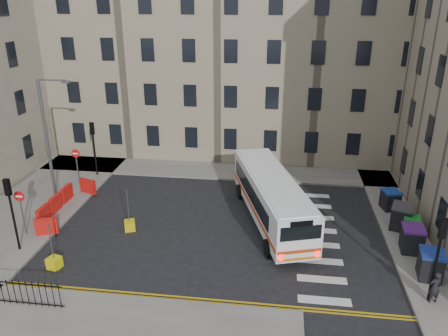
% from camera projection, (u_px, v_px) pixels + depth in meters
% --- Properties ---
extents(ground, '(120.00, 120.00, 0.00)m').
position_uv_depth(ground, '(247.00, 229.00, 25.80)').
color(ground, black).
rests_on(ground, ground).
extents(pavement_north, '(36.00, 3.20, 0.15)m').
position_uv_depth(pavement_north, '(181.00, 169.00, 34.42)').
color(pavement_north, slate).
rests_on(pavement_north, ground).
extents(pavement_east, '(2.40, 26.00, 0.15)m').
position_uv_depth(pavement_east, '(391.00, 207.00, 28.35)').
color(pavement_east, slate).
rests_on(pavement_east, ground).
extents(pavement_west, '(6.00, 22.00, 0.15)m').
position_uv_depth(pavement_west, '(35.00, 206.00, 28.41)').
color(pavement_west, slate).
rests_on(pavement_west, ground).
extents(terrace_north, '(38.30, 10.80, 17.20)m').
position_uv_depth(terrace_north, '(184.00, 47.00, 37.71)').
color(terrace_north, gray).
rests_on(terrace_north, ground).
extents(traffic_light_east, '(0.28, 0.22, 4.10)m').
position_uv_depth(traffic_light_east, '(439.00, 248.00, 18.62)').
color(traffic_light_east, black).
rests_on(traffic_light_east, pavement_east).
extents(traffic_light_nw, '(0.28, 0.22, 4.10)m').
position_uv_depth(traffic_light_nw, '(93.00, 141.00, 32.18)').
color(traffic_light_nw, black).
rests_on(traffic_light_nw, pavement_west).
extents(traffic_light_sw, '(0.28, 0.22, 4.10)m').
position_uv_depth(traffic_light_sw, '(11.00, 204.00, 22.52)').
color(traffic_light_sw, black).
rests_on(traffic_light_sw, pavement_west).
extents(streetlamp, '(0.50, 0.22, 8.14)m').
position_uv_depth(streetlamp, '(47.00, 140.00, 27.62)').
color(streetlamp, '#595B5E').
rests_on(streetlamp, pavement_west).
extents(no_entry_north, '(0.60, 0.08, 3.00)m').
position_uv_depth(no_entry_north, '(76.00, 160.00, 30.70)').
color(no_entry_north, '#595B5E').
rests_on(no_entry_north, pavement_west).
extents(no_entry_south, '(0.60, 0.08, 3.00)m').
position_uv_depth(no_entry_south, '(21.00, 204.00, 24.26)').
color(no_entry_south, '#595B5E').
rests_on(no_entry_south, pavement_west).
extents(roadworks_barriers, '(1.66, 6.26, 1.00)m').
position_uv_depth(roadworks_barriers, '(61.00, 204.00, 27.47)').
color(roadworks_barriers, red).
rests_on(roadworks_barriers, pavement_west).
extents(bus, '(5.41, 10.67, 2.85)m').
position_uv_depth(bus, '(271.00, 196.00, 26.16)').
color(bus, white).
rests_on(bus, ground).
extents(wheelie_bin_a, '(1.26, 1.40, 1.40)m').
position_uv_depth(wheelie_bin_a, '(431.00, 265.00, 20.95)').
color(wheelie_bin_a, black).
rests_on(wheelie_bin_a, pavement_east).
extents(wheelie_bin_b, '(1.23, 1.38, 1.41)m').
position_uv_depth(wheelie_bin_b, '(412.00, 239.00, 23.13)').
color(wheelie_bin_b, black).
rests_on(wheelie_bin_b, pavement_east).
extents(wheelie_bin_c, '(1.10, 1.20, 1.13)m').
position_uv_depth(wheelie_bin_c, '(411.00, 226.00, 24.72)').
color(wheelie_bin_c, black).
rests_on(wheelie_bin_c, pavement_east).
extents(wheelie_bin_d, '(1.51, 1.62, 1.45)m').
position_uv_depth(wheelie_bin_d, '(401.00, 217.00, 25.38)').
color(wheelie_bin_d, black).
rests_on(wheelie_bin_d, pavement_east).
extents(wheelie_bin_e, '(1.23, 1.34, 1.25)m').
position_uv_depth(wheelie_bin_e, '(390.00, 200.00, 27.70)').
color(wheelie_bin_e, black).
rests_on(wheelie_bin_e, pavement_east).
extents(pedestrian, '(0.65, 0.53, 1.55)m').
position_uv_depth(pedestrian, '(435.00, 287.00, 19.21)').
color(pedestrian, black).
rests_on(pedestrian, pavement_east).
extents(bollard_yellow, '(0.78, 0.78, 0.60)m').
position_uv_depth(bollard_yellow, '(130.00, 225.00, 25.61)').
color(bollard_yellow, gold).
rests_on(bollard_yellow, ground).
extents(bollard_chevron, '(0.73, 0.73, 0.60)m').
position_uv_depth(bollard_chevron, '(54.00, 263.00, 22.06)').
color(bollard_chevron, yellow).
rests_on(bollard_chevron, ground).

